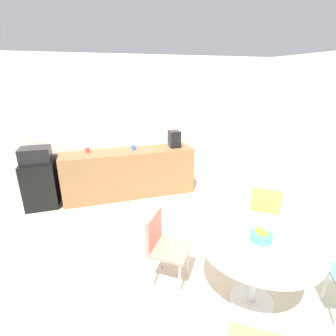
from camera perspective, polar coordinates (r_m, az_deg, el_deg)
The scene contains 13 objects.
ground_plane at distance 3.10m, azimuth 4.90°, elevation -25.96°, with size 6.00×6.00×0.00m, color beige.
wall_back at distance 5.14m, azimuth -7.39°, elevation 9.39°, with size 6.00×0.10×2.60m, color silver.
counter_block at distance 5.00m, azimuth -8.65°, elevation -1.10°, with size 2.46×0.60×0.90m, color brown.
mini_fridge at distance 5.06m, azimuth -26.62°, elevation -3.28°, with size 0.54×0.54×0.83m, color black.
microwave at distance 4.89m, azimuth -27.59°, elevation 2.59°, with size 0.48×0.38×0.26m, color black.
round_table at distance 2.72m, azimuth 19.58°, elevation -17.34°, with size 1.15×1.15×0.75m.
chair_yellow at distance 3.62m, azimuth 20.74°, elevation -9.49°, with size 0.59×0.59×0.83m.
chair_coral at distance 2.90m, azimuth -1.37°, elevation -15.90°, with size 0.59×0.59×0.83m.
fruit_bowl at distance 2.64m, azimuth 20.14°, elevation -14.02°, with size 0.21×0.21×0.11m.
mug_white at distance 4.89m, azimuth -17.65°, elevation 3.85°, with size 0.13×0.08×0.09m.
mug_green at distance 4.88m, azimuth -7.74°, elevation 4.56°, with size 0.13×0.08×0.09m.
mug_red at distance 5.09m, azimuth 0.56°, elevation 5.39°, with size 0.13×0.08×0.09m.
coffee_maker at distance 5.03m, azimuth 1.43°, elevation 6.51°, with size 0.20×0.24×0.32m, color black.
Camera 1 is at (-0.86, -1.98, 2.22)m, focal length 27.22 mm.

